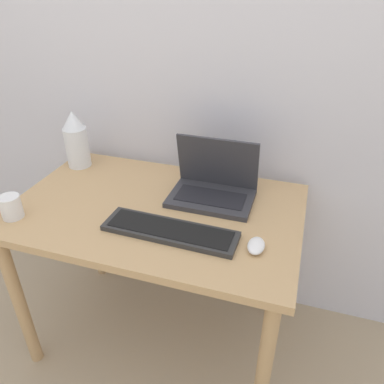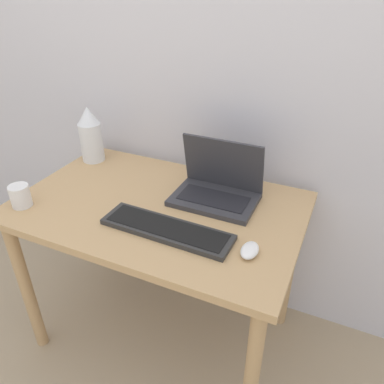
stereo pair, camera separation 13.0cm
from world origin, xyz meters
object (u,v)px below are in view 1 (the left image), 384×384
at_px(vase, 76,140).
at_px(laptop, 213,185).
at_px(mug, 11,207).
at_px(mouse, 256,246).
at_px(keyboard, 170,231).

bearing_deg(vase, laptop, -7.02).
bearing_deg(mug, mouse, 5.68).
bearing_deg(mouse, vase, 157.93).
distance_m(laptop, keyboard, 0.29).
bearing_deg(laptop, vase, 172.98).
xyz_separation_m(vase, mug, (-0.00, -0.44, -0.08)).
distance_m(keyboard, mouse, 0.29).
xyz_separation_m(keyboard, mouse, (0.29, 0.00, 0.00)).
relative_size(mouse, mug, 1.05).
relative_size(laptop, mug, 3.75).
bearing_deg(vase, keyboard, -31.80).
height_order(keyboard, mug, mug).
distance_m(mouse, vase, 0.94).
height_order(laptop, vase, vase).
bearing_deg(vase, mouse, -22.07).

